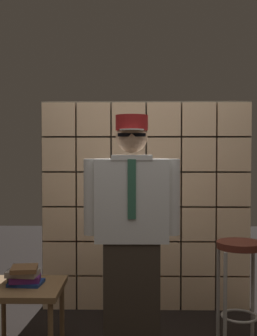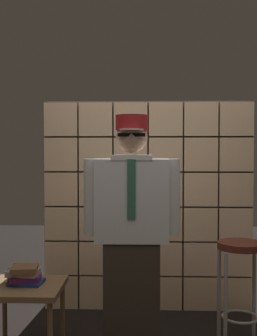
{
  "view_description": "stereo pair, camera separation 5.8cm",
  "coord_description": "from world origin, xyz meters",
  "px_view_note": "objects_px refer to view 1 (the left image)",
  "views": [
    {
      "loc": [
        -0.1,
        -2.57,
        1.45
      ],
      "look_at": [
        -0.15,
        0.5,
        1.34
      ],
      "focal_mm": 46.93,
      "sensor_mm": 36.0,
      "label": 1
    },
    {
      "loc": [
        -0.04,
        -2.57,
        1.45
      ],
      "look_at": [
        -0.15,
        0.5,
        1.34
      ],
      "focal_mm": 46.93,
      "sensor_mm": 36.0,
      "label": 2
    }
  ],
  "objects_px": {
    "bar_stool": "(240,269)",
    "book_stack": "(25,276)",
    "standing_person": "(132,231)",
    "side_table": "(25,295)",
    "coffee_mug": "(13,276)"
  },
  "relations": [
    {
      "from": "side_table",
      "to": "coffee_mug",
      "type": "bearing_deg",
      "value": 151.05
    },
    {
      "from": "bar_stool",
      "to": "book_stack",
      "type": "relative_size",
      "value": 3.13
    },
    {
      "from": "standing_person",
      "to": "bar_stool",
      "type": "height_order",
      "value": "standing_person"
    },
    {
      "from": "bar_stool",
      "to": "side_table",
      "type": "distance_m",
      "value": 1.56
    },
    {
      "from": "standing_person",
      "to": "side_table",
      "type": "distance_m",
      "value": 0.87
    },
    {
      "from": "side_table",
      "to": "coffee_mug",
      "type": "relative_size",
      "value": 4.13
    },
    {
      "from": "bar_stool",
      "to": "side_table",
      "type": "xyz_separation_m",
      "value": [
        -1.54,
        -0.19,
        -0.14
      ]
    },
    {
      "from": "standing_person",
      "to": "coffee_mug",
      "type": "height_order",
      "value": "standing_person"
    },
    {
      "from": "standing_person",
      "to": "book_stack",
      "type": "distance_m",
      "value": 0.81
    },
    {
      "from": "book_stack",
      "to": "coffee_mug",
      "type": "height_order",
      "value": "book_stack"
    },
    {
      "from": "standing_person",
      "to": "coffee_mug",
      "type": "relative_size",
      "value": 13.55
    },
    {
      "from": "standing_person",
      "to": "book_stack",
      "type": "relative_size",
      "value": 6.76
    },
    {
      "from": "bar_stool",
      "to": "book_stack",
      "type": "height_order",
      "value": "bar_stool"
    },
    {
      "from": "bar_stool",
      "to": "book_stack",
      "type": "bearing_deg",
      "value": -173.51
    },
    {
      "from": "standing_person",
      "to": "book_stack",
      "type": "height_order",
      "value": "standing_person"
    }
  ]
}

